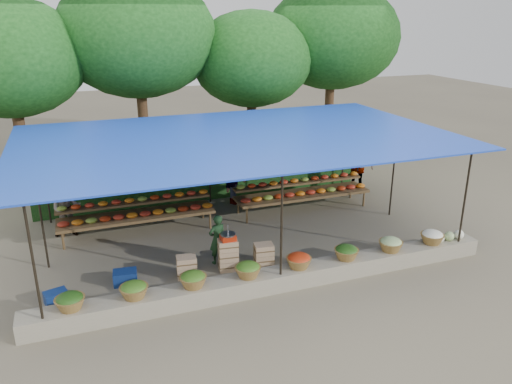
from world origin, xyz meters
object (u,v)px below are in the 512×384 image
object	(u,v)px
vendor_seated	(217,239)
blue_crate_front	(56,297)
blue_crate_back	(125,277)
weighing_scale	(228,237)
crate_counter	(227,258)

from	to	relation	value
vendor_seated	blue_crate_front	distance (m)	3.76
blue_crate_front	blue_crate_back	xyz separation A→B (m)	(1.45, 0.33, 0.02)
weighing_scale	blue_crate_front	distance (m)	3.90
blue_crate_front	blue_crate_back	bearing A→B (deg)	-2.43
crate_counter	blue_crate_back	bearing A→B (deg)	175.58
weighing_scale	vendor_seated	distance (m)	0.51
vendor_seated	blue_crate_front	bearing A→B (deg)	-6.06
weighing_scale	blue_crate_front	size ratio (longest dim) A/B	0.83
vendor_seated	blue_crate_back	distance (m)	2.30
weighing_scale	blue_crate_front	xyz separation A→B (m)	(-3.83, -0.15, -0.72)
vendor_seated	blue_crate_back	xyz separation A→B (m)	(-2.23, -0.25, -0.47)
vendor_seated	blue_crate_front	world-z (taller)	vendor_seated
vendor_seated	blue_crate_front	xyz separation A→B (m)	(-3.69, -0.58, -0.49)
weighing_scale	blue_crate_back	xyz separation A→B (m)	(-2.37, 0.18, -0.70)
weighing_scale	blue_crate_back	bearing A→B (deg)	175.64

